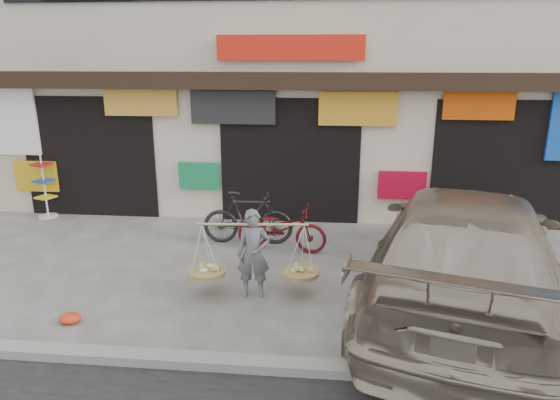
# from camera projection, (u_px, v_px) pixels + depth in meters

# --- Properties ---
(ground) EXTENTS (70.00, 70.00, 0.00)m
(ground) POSITION_uv_depth(u_px,v_px,m) (271.00, 292.00, 7.80)
(ground) COLOR gray
(ground) RESTS_ON ground
(kerb) EXTENTS (70.00, 0.25, 0.12)m
(kerb) POSITION_uv_depth(u_px,v_px,m) (252.00, 364.00, 5.87)
(kerb) COLOR gray
(kerb) RESTS_ON ground
(shophouse_block) EXTENTS (14.00, 6.32, 7.00)m
(shophouse_block) POSITION_uv_depth(u_px,v_px,m) (299.00, 59.00, 12.96)
(shophouse_block) COLOR beige
(shophouse_block) RESTS_ON ground
(street_vendor) EXTENTS (1.97, 0.68, 1.37)m
(street_vendor) POSITION_uv_depth(u_px,v_px,m) (253.00, 258.00, 7.50)
(street_vendor) COLOR slate
(street_vendor) RESTS_ON ground
(bike_1) EXTENTS (1.76, 0.54, 1.05)m
(bike_1) POSITION_uv_depth(u_px,v_px,m) (248.00, 218.00, 9.66)
(bike_1) COLOR black
(bike_1) RESTS_ON ground
(bike_2) EXTENTS (1.76, 0.80, 0.89)m
(bike_2) POSITION_uv_depth(u_px,v_px,m) (281.00, 228.00, 9.32)
(bike_2) COLOR #580F14
(bike_2) RESTS_ON ground
(suv) EXTENTS (4.05, 6.50, 1.76)m
(suv) POSITION_uv_depth(u_px,v_px,m) (465.00, 250.00, 7.13)
(suv) COLOR #AD9E8B
(suv) RESTS_ON ground
(display_rack) EXTENTS (0.45, 0.45, 1.51)m
(display_rack) POSITION_uv_depth(u_px,v_px,m) (45.00, 191.00, 11.23)
(display_rack) COLOR silver
(display_rack) RESTS_ON ground
(red_bag) EXTENTS (0.31, 0.25, 0.14)m
(red_bag) POSITION_uv_depth(u_px,v_px,m) (70.00, 318.00, 6.87)
(red_bag) COLOR red
(red_bag) RESTS_ON ground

